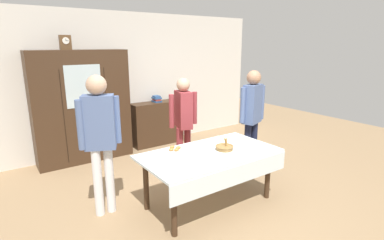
# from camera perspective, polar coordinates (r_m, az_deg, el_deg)

# --- Properties ---
(ground_plane) EXTENTS (12.00, 12.00, 0.00)m
(ground_plane) POSITION_cam_1_polar(r_m,az_deg,el_deg) (4.36, 1.55, -14.40)
(ground_plane) COLOR #997A56
(ground_plane) RESTS_ON ground
(back_wall) EXTENTS (6.40, 0.10, 2.70)m
(back_wall) POSITION_cam_1_polar(r_m,az_deg,el_deg) (6.21, -13.14, 7.04)
(back_wall) COLOR silver
(back_wall) RESTS_ON ground
(dining_table) EXTENTS (1.80, 0.97, 0.73)m
(dining_table) POSITION_cam_1_polar(r_m,az_deg,el_deg) (3.92, 3.67, -7.61)
(dining_table) COLOR #3D2819
(dining_table) RESTS_ON ground
(wall_cabinet) EXTENTS (1.66, 0.46, 2.00)m
(wall_cabinet) POSITION_cam_1_polar(r_m,az_deg,el_deg) (5.71, -20.21, 2.35)
(wall_cabinet) COLOR #3D2819
(wall_cabinet) RESTS_ON ground
(mantel_clock) EXTENTS (0.18, 0.11, 0.24)m
(mantel_clock) POSITION_cam_1_polar(r_m,az_deg,el_deg) (5.56, -22.99, 13.45)
(mantel_clock) COLOR brown
(mantel_clock) RESTS_ON wall_cabinet
(bookshelf_low) EXTENTS (1.11, 0.35, 0.91)m
(bookshelf_low) POSITION_cam_1_polar(r_m,az_deg,el_deg) (6.42, -6.62, -0.58)
(bookshelf_low) COLOR #3D2819
(bookshelf_low) RESTS_ON ground
(book_stack) EXTENTS (0.16, 0.21, 0.13)m
(book_stack) POSITION_cam_1_polar(r_m,az_deg,el_deg) (6.31, -6.75, 3.99)
(book_stack) COLOR #2D5184
(book_stack) RESTS_ON bookshelf_low
(tea_cup_far_left) EXTENTS (0.13, 0.13, 0.06)m
(tea_cup_far_left) POSITION_cam_1_polar(r_m,az_deg,el_deg) (3.87, 0.45, -5.93)
(tea_cup_far_left) COLOR silver
(tea_cup_far_left) RESTS_ON dining_table
(tea_cup_front_edge) EXTENTS (0.13, 0.13, 0.06)m
(tea_cup_front_edge) POSITION_cam_1_polar(r_m,az_deg,el_deg) (4.38, 5.13, -3.58)
(tea_cup_front_edge) COLOR white
(tea_cup_front_edge) RESTS_ON dining_table
(tea_cup_back_edge) EXTENTS (0.13, 0.13, 0.06)m
(tea_cup_back_edge) POSITION_cam_1_polar(r_m,az_deg,el_deg) (3.70, 5.76, -7.04)
(tea_cup_back_edge) COLOR white
(tea_cup_back_edge) RESTS_ON dining_table
(tea_cup_near_right) EXTENTS (0.13, 0.13, 0.06)m
(tea_cup_near_right) POSITION_cam_1_polar(r_m,az_deg,el_deg) (3.57, -1.23, -7.78)
(tea_cup_near_right) COLOR white
(tea_cup_near_right) RESTS_ON dining_table
(tea_cup_mid_left) EXTENTS (0.13, 0.13, 0.06)m
(tea_cup_mid_left) POSITION_cam_1_polar(r_m,az_deg,el_deg) (3.68, -3.63, -7.10)
(tea_cup_mid_left) COLOR silver
(tea_cup_mid_left) RESTS_ON dining_table
(tea_cup_near_left) EXTENTS (0.13, 0.13, 0.06)m
(tea_cup_near_left) POSITION_cam_1_polar(r_m,az_deg,el_deg) (4.36, 8.68, -3.76)
(tea_cup_near_left) COLOR white
(tea_cup_near_left) RESTS_ON dining_table
(bread_basket) EXTENTS (0.24, 0.24, 0.16)m
(bread_basket) POSITION_cam_1_polar(r_m,az_deg,el_deg) (4.01, 6.20, -5.19)
(bread_basket) COLOR #9E7542
(bread_basket) RESTS_ON dining_table
(pastry_plate) EXTENTS (0.28, 0.28, 0.05)m
(pastry_plate) POSITION_cam_1_polar(r_m,az_deg,el_deg) (3.98, -3.36, -5.62)
(pastry_plate) COLOR white
(pastry_plate) RESTS_ON dining_table
(spoon_center) EXTENTS (0.12, 0.02, 0.01)m
(spoon_center) POSITION_cam_1_polar(r_m,az_deg,el_deg) (3.45, -0.15, -9.01)
(spoon_center) COLOR silver
(spoon_center) RESTS_ON dining_table
(spoon_near_right) EXTENTS (0.12, 0.02, 0.01)m
(spoon_near_right) POSITION_cam_1_polar(r_m,az_deg,el_deg) (3.93, 10.04, -6.23)
(spoon_near_right) COLOR silver
(spoon_near_right) RESTS_ON dining_table
(spoon_mid_right) EXTENTS (0.12, 0.02, 0.01)m
(spoon_mid_right) POSITION_cam_1_polar(r_m,az_deg,el_deg) (4.14, 10.66, -5.17)
(spoon_mid_right) COLOR silver
(spoon_mid_right) RESTS_ON dining_table
(person_near_right_end) EXTENTS (0.52, 0.33, 1.76)m
(person_near_right_end) POSITION_cam_1_polar(r_m,az_deg,el_deg) (3.74, -17.12, -2.13)
(person_near_right_end) COLOR silver
(person_near_right_end) RESTS_ON ground
(person_beside_shelf) EXTENTS (0.52, 0.40, 1.58)m
(person_beside_shelf) POSITION_cam_1_polar(r_m,az_deg,el_deg) (4.81, -1.65, 0.63)
(person_beside_shelf) COLOR #933338
(person_beside_shelf) RESTS_ON ground
(person_behind_table_left) EXTENTS (0.52, 0.31, 1.69)m
(person_behind_table_left) POSITION_cam_1_polar(r_m,az_deg,el_deg) (4.97, 11.39, 1.71)
(person_behind_table_left) COLOR #191E38
(person_behind_table_left) RESTS_ON ground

